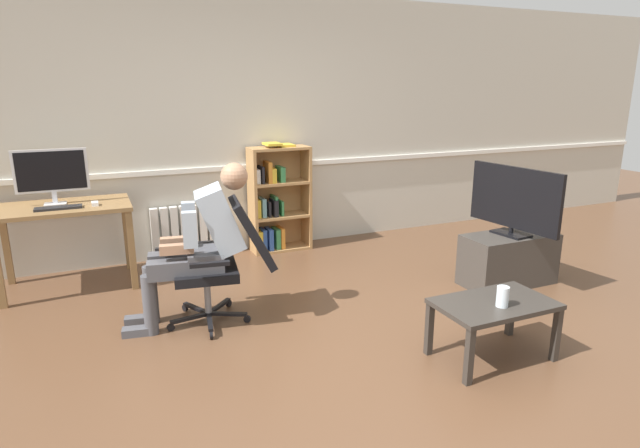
{
  "coord_description": "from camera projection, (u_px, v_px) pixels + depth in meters",
  "views": [
    {
      "loc": [
        -1.49,
        -2.86,
        1.79
      ],
      "look_at": [
        0.15,
        0.85,
        0.7
      ],
      "focal_mm": 29.44,
      "sensor_mm": 36.0,
      "label": 1
    }
  ],
  "objects": [
    {
      "name": "imac_monitor",
      "position": [
        51.0,
        173.0,
        4.56
      ],
      "size": [
        0.6,
        0.14,
        0.49
      ],
      "color": "silver",
      "rests_on": "computer_desk"
    },
    {
      "name": "computer_mouse",
      "position": [
        95.0,
        204.0,
        4.58
      ],
      "size": [
        0.06,
        0.1,
        0.03
      ],
      "primitive_type": "cube",
      "color": "white",
      "rests_on": "computer_desk"
    },
    {
      "name": "tv_screen",
      "position": [
        514.0,
        200.0,
        4.65
      ],
      "size": [
        0.24,
        0.94,
        0.62
      ],
      "rotation": [
        0.0,
        0.0,
        1.69
      ],
      "color": "black",
      "rests_on": "tv_stand"
    },
    {
      "name": "keyboard",
      "position": [
        58.0,
        208.0,
        4.45
      ],
      "size": [
        0.37,
        0.12,
        0.02
      ],
      "primitive_type": "cube",
      "color": "black",
      "rests_on": "computer_desk"
    },
    {
      "name": "coffee_table",
      "position": [
        494.0,
        309.0,
        3.45
      ],
      "size": [
        0.77,
        0.47,
        0.4
      ],
      "color": "#332D28",
      "rests_on": "ground_plane"
    },
    {
      "name": "ground_plane",
      "position": [
        350.0,
        355.0,
        3.57
      ],
      "size": [
        18.0,
        18.0,
        0.0
      ],
      "primitive_type": "plane",
      "color": "brown"
    },
    {
      "name": "back_wall",
      "position": [
        238.0,
        126.0,
        5.56
      ],
      "size": [
        12.0,
        0.13,
        2.7
      ],
      "color": "beige",
      "rests_on": "ground_plane"
    },
    {
      "name": "person_seated",
      "position": [
        200.0,
        241.0,
        3.9
      ],
      "size": [
        0.98,
        0.46,
        1.23
      ],
      "rotation": [
        0.0,
        0.0,
        -1.73
      ],
      "color": "#4C4C51",
      "rests_on": "ground_plane"
    },
    {
      "name": "radiator",
      "position": [
        189.0,
        232.0,
        5.5
      ],
      "size": [
        0.76,
        0.08,
        0.57
      ],
      "color": "white",
      "rests_on": "ground_plane"
    },
    {
      "name": "tv_stand",
      "position": [
        508.0,
        259.0,
        4.79
      ],
      "size": [
        0.86,
        0.4,
        0.47
      ],
      "color": "#3D3833",
      "rests_on": "ground_plane"
    },
    {
      "name": "bookshelf",
      "position": [
        276.0,
        202.0,
        5.71
      ],
      "size": [
        0.65,
        0.29,
        1.19
      ],
      "color": "#AD7F4C",
      "rests_on": "ground_plane"
    },
    {
      "name": "computer_desk",
      "position": [
        64.0,
        218.0,
        4.62
      ],
      "size": [
        1.11,
        0.67,
        0.76
      ],
      "color": "olive",
      "rests_on": "ground_plane"
    },
    {
      "name": "office_chair",
      "position": [
        227.0,
        256.0,
        3.98
      ],
      "size": [
        0.87,
        0.62,
        0.96
      ],
      "rotation": [
        0.0,
        0.0,
        -1.73
      ],
      "color": "black",
      "rests_on": "ground_plane"
    },
    {
      "name": "drinking_glass",
      "position": [
        503.0,
        297.0,
        3.35
      ],
      "size": [
        0.08,
        0.08,
        0.13
      ],
      "primitive_type": "cylinder",
      "color": "silver",
      "rests_on": "coffee_table"
    }
  ]
}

